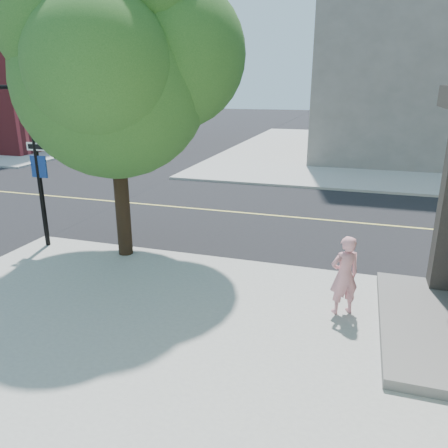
% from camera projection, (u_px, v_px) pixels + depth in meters
% --- Properties ---
extents(ground, '(140.00, 140.00, 0.00)m').
position_uv_depth(ground, '(74.00, 243.00, 12.68)').
color(ground, black).
rests_on(ground, ground).
extents(road_ew, '(140.00, 9.00, 0.01)m').
position_uv_depth(road_ew, '(145.00, 204.00, 16.77)').
color(road_ew, black).
rests_on(road_ew, ground).
extents(sidewalk_nw, '(26.00, 25.00, 0.12)m').
position_uv_depth(sidewalk_nw, '(1.00, 135.00, 38.72)').
color(sidewalk_nw, '#A3A39D').
rests_on(sidewalk_nw, ground).
extents(man_on_phone, '(0.70, 0.62, 1.60)m').
position_uv_depth(man_on_phone, '(344.00, 275.00, 8.38)').
color(man_on_phone, pink).
rests_on(man_on_phone, sidewalk_se).
extents(street_tree, '(5.72, 5.20, 7.60)m').
position_uv_depth(street_tree, '(117.00, 58.00, 10.08)').
color(street_tree, black).
rests_on(street_tree, sidewalk_se).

